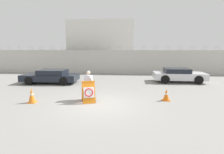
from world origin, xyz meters
The scene contains 9 objects.
ground_plane centered at (0.00, 0.00, 0.00)m, with size 90.00×90.00×0.00m, color gray.
perimeter_wall centered at (0.00, 11.15, 1.34)m, with size 36.00×0.30×3.11m.
building_block centered at (-1.97, 15.70, 3.15)m, with size 8.24×5.95×6.31m.
barricade_sign centered at (-0.65, 0.30, 0.57)m, with size 0.87×0.89×1.15m.
security_guard centered at (-0.76, 0.85, 0.89)m, with size 0.58×0.52×1.63m.
traffic_cone_near centered at (3.58, 0.95, 0.33)m, with size 0.40×0.40×0.66m.
traffic_cone_mid centered at (-3.65, -0.02, 0.40)m, with size 0.42×0.42×0.81m.
parked_car_front_coupe centered at (-4.87, 5.20, 0.58)m, with size 4.52×2.00×1.13m.
parked_car_far_side centered at (5.81, 6.51, 0.61)m, with size 4.26×1.98×1.18m.
Camera 1 is at (1.33, -8.64, 2.88)m, focal length 28.00 mm.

